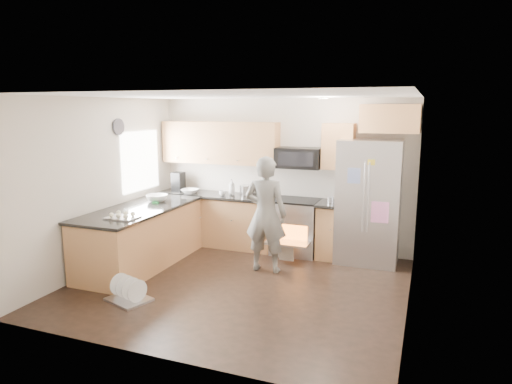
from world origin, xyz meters
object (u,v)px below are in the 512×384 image
at_px(refrigerator, 369,202).
at_px(person, 266,214).
at_px(stove_range, 296,214).
at_px(dish_rack, 129,294).

relative_size(refrigerator, person, 1.12).
height_order(stove_range, dish_rack, stove_range).
bearing_deg(stove_range, person, -101.39).
bearing_deg(dish_rack, refrigerator, 45.11).
height_order(stove_range, person, stove_range).
relative_size(stove_range, refrigerator, 0.91).
bearing_deg(person, stove_range, -103.79).
distance_m(refrigerator, person, 1.70).
bearing_deg(refrigerator, dish_rack, -135.34).
height_order(person, dish_rack, person).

